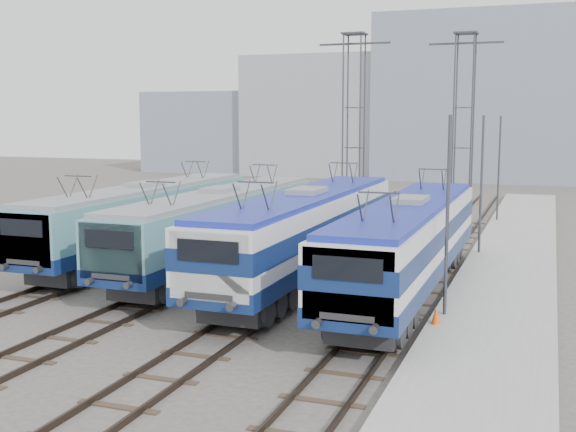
% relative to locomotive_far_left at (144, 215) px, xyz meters
% --- Properties ---
extents(ground, '(160.00, 160.00, 0.00)m').
position_rel_locomotive_far_left_xyz_m(ground, '(6.75, -8.05, -2.20)').
color(ground, '#514C47').
extents(platform, '(4.00, 70.00, 0.30)m').
position_rel_locomotive_far_left_xyz_m(platform, '(16.95, -0.05, -2.05)').
color(platform, '#9E9E99').
rests_on(platform, ground).
extents(locomotive_far_left, '(2.79, 17.61, 3.31)m').
position_rel_locomotive_far_left_xyz_m(locomotive_far_left, '(0.00, 0.00, 0.00)').
color(locomotive_far_left, navy).
rests_on(locomotive_far_left, ground).
extents(locomotive_center_left, '(2.78, 17.52, 3.30)m').
position_rel_locomotive_far_left_xyz_m(locomotive_center_left, '(4.50, -1.01, -0.01)').
color(locomotive_center_left, navy).
rests_on(locomotive_center_left, ground).
extents(locomotive_center_right, '(2.93, 18.53, 3.48)m').
position_rel_locomotive_far_left_xyz_m(locomotive_center_right, '(9.00, -2.03, 0.16)').
color(locomotive_center_right, navy).
rests_on(locomotive_center_right, ground).
extents(locomotive_far_right, '(2.85, 18.03, 3.39)m').
position_rel_locomotive_far_left_xyz_m(locomotive_far_right, '(13.50, -2.95, 0.10)').
color(locomotive_far_right, navy).
rests_on(locomotive_far_right, ground).
extents(catenary_tower_west, '(4.50, 1.20, 12.00)m').
position_rel_locomotive_far_left_xyz_m(catenary_tower_west, '(6.75, 13.95, 4.44)').
color(catenary_tower_west, '#3F4247').
rests_on(catenary_tower_west, ground).
extents(catenary_tower_east, '(4.50, 1.20, 12.00)m').
position_rel_locomotive_far_left_xyz_m(catenary_tower_east, '(13.25, 15.95, 4.44)').
color(catenary_tower_east, '#3F4247').
rests_on(catenary_tower_east, ground).
extents(mast_front, '(0.12, 0.12, 7.00)m').
position_rel_locomotive_far_left_xyz_m(mast_front, '(15.35, -6.05, 1.30)').
color(mast_front, '#3F4247').
rests_on(mast_front, ground).
extents(mast_mid, '(0.12, 0.12, 7.00)m').
position_rel_locomotive_far_left_xyz_m(mast_mid, '(15.35, 5.95, 1.30)').
color(mast_mid, '#3F4247').
rests_on(mast_mid, ground).
extents(mast_rear, '(0.12, 0.12, 7.00)m').
position_rel_locomotive_far_left_xyz_m(mast_rear, '(15.35, 17.95, 1.30)').
color(mast_rear, '#3F4247').
rests_on(mast_rear, ground).
extents(safety_cone, '(0.30, 0.30, 0.54)m').
position_rel_locomotive_far_left_xyz_m(safety_cone, '(15.25, -7.32, -1.63)').
color(safety_cone, '#F95811').
rests_on(safety_cone, platform).
extents(building_west, '(18.00, 12.00, 14.00)m').
position_rel_locomotive_far_left_xyz_m(building_west, '(-7.25, 53.95, 4.80)').
color(building_west, '#9299A3').
rests_on(building_west, ground).
extents(building_center, '(22.00, 14.00, 18.00)m').
position_rel_locomotive_far_left_xyz_m(building_center, '(10.75, 53.95, 6.80)').
color(building_center, gray).
rests_on(building_center, ground).
extents(building_far_west, '(14.00, 10.00, 10.00)m').
position_rel_locomotive_far_left_xyz_m(building_far_west, '(-23.25, 53.95, 2.80)').
color(building_far_west, gray).
rests_on(building_far_west, ground).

